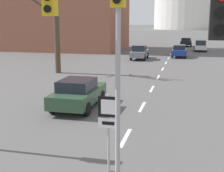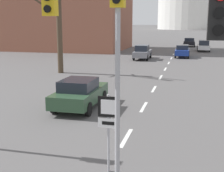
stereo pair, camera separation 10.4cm
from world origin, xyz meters
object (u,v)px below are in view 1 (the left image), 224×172
route_sign_post (108,120)px  sedan_far_left (140,52)px  sedan_near_right (179,51)px  traffic_signal_centre_tall (95,21)px  sedan_far_right (200,46)px  sedan_mid_centre (78,93)px  sedan_near_left (186,42)px

route_sign_post → sedan_far_left: (-3.29, 27.91, -0.73)m
sedan_near_right → sedan_far_left: (-4.46, -3.37, 0.05)m
traffic_signal_centre_tall → sedan_near_right: bearing=87.3°
sedan_far_left → sedan_far_right: size_ratio=1.00×
sedan_mid_centre → route_sign_post: bearing=-63.4°
traffic_signal_centre_tall → sedan_mid_centre: 8.04m
traffic_signal_centre_tall → route_sign_post: (0.30, 0.26, -2.78)m
sedan_mid_centre → sedan_far_left: size_ratio=0.92×
sedan_far_left → sedan_far_right: sedan_far_left is taller
traffic_signal_centre_tall → sedan_near_right: size_ratio=1.31×
route_sign_post → sedan_near_left: route_sign_post is taller
sedan_mid_centre → sedan_far_right: bearing=78.0°
traffic_signal_centre_tall → sedan_far_left: (-2.99, 28.18, -3.51)m
traffic_signal_centre_tall → sedan_far_right: (4.29, 40.35, -3.54)m
sedan_near_right → sedan_mid_centre: 25.33m
sedan_far_right → sedan_far_left: bearing=-120.9°
route_sign_post → sedan_near_right: size_ratio=0.53×
sedan_far_left → route_sign_post: bearing=-83.3°
route_sign_post → sedan_far_right: (3.99, 40.08, -0.76)m
sedan_near_left → sedan_far_right: sedan_far_right is taller
route_sign_post → sedan_mid_centre: route_sign_post is taller
sedan_near_left → sedan_mid_centre: sedan_near_left is taller
sedan_near_right → sedan_far_right: sedan_far_right is taller
sedan_mid_centre → sedan_far_left: bearing=90.3°
sedan_mid_centre → sedan_far_right: sedan_far_right is taller
sedan_near_right → sedan_far_left: 5.59m
sedan_near_left → sedan_far_left: 21.19m
traffic_signal_centre_tall → sedan_near_right: traffic_signal_centre_tall is taller
sedan_far_left → sedan_far_right: 14.18m
sedan_near_right → sedan_mid_centre: sedan_near_right is taller
route_sign_post → sedan_near_left: 48.51m
sedan_near_right → sedan_mid_centre: size_ratio=1.06×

